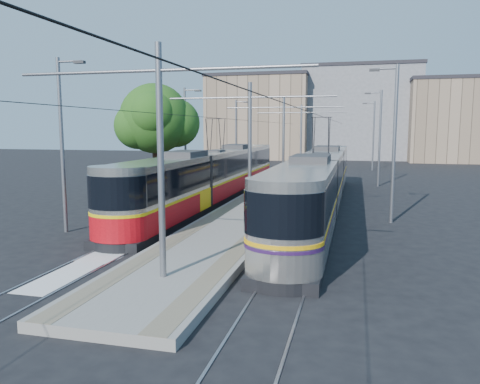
# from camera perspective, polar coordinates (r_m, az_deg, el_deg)

# --- Properties ---
(ground) EXTENTS (160.00, 160.00, 0.00)m
(ground) POSITION_cam_1_polar(r_m,az_deg,el_deg) (18.50, -4.37, -7.41)
(ground) COLOR black
(ground) RESTS_ON ground
(platform) EXTENTS (4.00, 50.00, 0.30)m
(platform) POSITION_cam_1_polar(r_m,az_deg,el_deg) (34.73, 4.49, -0.05)
(platform) COLOR gray
(platform) RESTS_ON ground
(tactile_strip_left) EXTENTS (0.70, 50.00, 0.01)m
(tactile_strip_left) POSITION_cam_1_polar(r_m,az_deg,el_deg) (34.97, 2.15, 0.28)
(tactile_strip_left) COLOR gray
(tactile_strip_left) RESTS_ON platform
(tactile_strip_right) EXTENTS (0.70, 50.00, 0.01)m
(tactile_strip_right) POSITION_cam_1_polar(r_m,az_deg,el_deg) (34.50, 6.86, 0.12)
(tactile_strip_right) COLOR gray
(tactile_strip_right) RESTS_ON platform
(rails) EXTENTS (8.71, 70.00, 0.03)m
(rails) POSITION_cam_1_polar(r_m,az_deg,el_deg) (34.75, 4.48, -0.27)
(rails) COLOR gray
(rails) RESTS_ON ground
(track_arrow) EXTENTS (1.20, 5.00, 0.01)m
(track_arrow) POSITION_cam_1_polar(r_m,az_deg,el_deg) (17.42, -19.05, -8.76)
(track_arrow) COLOR silver
(track_arrow) RESTS_ON ground
(tram_left) EXTENTS (2.43, 28.97, 5.50)m
(tram_left) POSITION_cam_1_polar(r_m,az_deg,el_deg) (31.89, -2.96, 2.09)
(tram_left) COLOR black
(tram_left) RESTS_ON ground
(tram_right) EXTENTS (2.43, 30.69, 5.50)m
(tram_right) POSITION_cam_1_polar(r_m,az_deg,el_deg) (28.39, 9.76, 1.60)
(tram_right) COLOR black
(tram_right) RESTS_ON ground
(catenary) EXTENTS (9.20, 70.00, 7.00)m
(catenary) POSITION_cam_1_polar(r_m,az_deg,el_deg) (31.61, 3.71, 7.15)
(catenary) COLOR slate
(catenary) RESTS_ON platform
(street_lamps) EXTENTS (15.18, 38.22, 8.00)m
(street_lamps) POSITION_cam_1_polar(r_m,az_deg,el_deg) (38.37, 5.55, 6.71)
(street_lamps) COLOR slate
(street_lamps) RESTS_ON ground
(shelter) EXTENTS (0.98, 1.20, 2.30)m
(shelter) POSITION_cam_1_polar(r_m,az_deg,el_deg) (29.10, 4.98, 1.13)
(shelter) COLOR black
(shelter) RESTS_ON platform
(tree) EXTENTS (5.57, 5.15, 8.09)m
(tree) POSITION_cam_1_polar(r_m,az_deg,el_deg) (34.86, -9.69, 8.66)
(tree) COLOR #382314
(tree) RESTS_ON ground
(building_left) EXTENTS (16.32, 12.24, 13.47)m
(building_left) POSITION_cam_1_polar(r_m,az_deg,el_deg) (78.55, 2.53, 9.09)
(building_left) COLOR #9D826A
(building_left) RESTS_ON ground
(building_centre) EXTENTS (18.36, 14.28, 14.85)m
(building_centre) POSITION_cam_1_polar(r_m,az_deg,el_deg) (80.99, 14.43, 9.30)
(building_centre) COLOR gray
(building_centre) RESTS_ON ground
(building_right) EXTENTS (14.28, 10.20, 12.15)m
(building_right) POSITION_cam_1_polar(r_m,az_deg,el_deg) (76.31, 25.09, 7.92)
(building_right) COLOR #9D826A
(building_right) RESTS_ON ground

